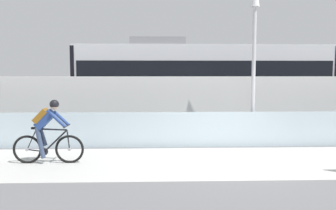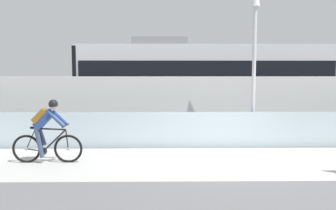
{
  "view_description": "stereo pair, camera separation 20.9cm",
  "coord_description": "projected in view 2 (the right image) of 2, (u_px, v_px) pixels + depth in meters",
  "views": [
    {
      "loc": [
        -2.01,
        -8.67,
        2.28
      ],
      "look_at": [
        -1.64,
        2.35,
        1.25
      ],
      "focal_mm": 37.21,
      "sensor_mm": 36.0,
      "label": 1
    },
    {
      "loc": [
        -1.8,
        -8.68,
        2.28
      ],
      "look_at": [
        -1.64,
        2.35,
        1.25
      ],
      "focal_mm": 37.21,
      "sensor_mm": 36.0,
      "label": 2
    }
  ],
  "objects": [
    {
      "name": "lamp_post_antenna",
      "position": [
        255.0,
        40.0,
        10.73
      ],
      "size": [
        0.28,
        0.28,
        5.2
      ],
      "color": "gray",
      "rests_on": "ground"
    },
    {
      "name": "cyclist_on_bike",
      "position": [
        46.0,
        132.0,
        8.73
      ],
      "size": [
        1.77,
        0.58,
        1.61
      ],
      "color": "black",
      "rests_on": "ground"
    },
    {
      "name": "ground_plane",
      "position": [
        234.0,
        162.0,
        8.88
      ],
      "size": [
        200.0,
        200.0,
        0.0
      ],
      "primitive_type": "plane",
      "color": "slate"
    },
    {
      "name": "bike_path_deck",
      "position": [
        234.0,
        162.0,
        8.88
      ],
      "size": [
        32.0,
        3.2,
        0.01
      ],
      "primitive_type": "cube",
      "color": "beige",
      "rests_on": "ground"
    },
    {
      "name": "tram_rail_far",
      "position": [
        201.0,
        121.0,
        16.41
      ],
      "size": [
        32.0,
        0.08,
        0.01
      ],
      "primitive_type": "cube",
      "color": "#595654",
      "rests_on": "ground"
    },
    {
      "name": "concrete_barrier_wall",
      "position": [
        213.0,
        107.0,
        12.41
      ],
      "size": [
        32.0,
        0.36,
        2.14
      ],
      "primitive_type": "cube",
      "color": "silver",
      "rests_on": "ground"
    },
    {
      "name": "tram_rail_near",
      "position": [
        205.0,
        126.0,
        14.98
      ],
      "size": [
        32.0,
        0.08,
        0.01
      ],
      "primitive_type": "cube",
      "color": "#595654",
      "rests_on": "ground"
    },
    {
      "name": "glass_parapet",
      "position": [
        222.0,
        129.0,
        10.67
      ],
      "size": [
        32.0,
        0.05,
        1.08
      ],
      "primitive_type": "cube",
      "color": "silver",
      "rests_on": "ground"
    },
    {
      "name": "tram",
      "position": [
        204.0,
        81.0,
        15.52
      ],
      "size": [
        11.06,
        2.54,
        3.81
      ],
      "color": "silver",
      "rests_on": "ground"
    }
  ]
}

